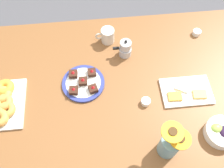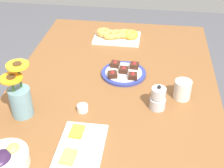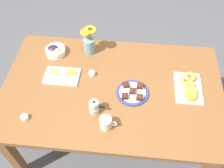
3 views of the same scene
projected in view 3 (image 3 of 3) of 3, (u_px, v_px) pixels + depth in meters
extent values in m
plane|color=#4C4C51|center=(112.00, 135.00, 2.38)|extent=(6.00, 6.00, 0.00)
cube|color=brown|center=(112.00, 89.00, 1.82)|extent=(1.60, 1.00, 0.04)
cube|color=brown|center=(12.00, 155.00, 1.89)|extent=(0.07, 0.07, 0.70)
cube|color=brown|center=(43.00, 72.00, 2.42)|extent=(0.07, 0.07, 0.70)
cube|color=brown|center=(193.00, 84.00, 2.32)|extent=(0.07, 0.07, 0.70)
cylinder|color=beige|center=(106.00, 123.00, 1.57)|extent=(0.08, 0.08, 0.09)
cylinder|color=brown|center=(106.00, 120.00, 1.54)|extent=(0.07, 0.07, 0.00)
torus|color=beige|center=(114.00, 124.00, 1.57)|extent=(0.05, 0.01, 0.05)
cylinder|color=white|center=(56.00, 51.00, 2.01)|extent=(0.16, 0.16, 0.05)
ellipsoid|color=#2D1938|center=(53.00, 48.00, 2.00)|extent=(0.09, 0.07, 0.04)
ellipsoid|color=#9EC14C|center=(58.00, 51.00, 1.98)|extent=(0.06, 0.05, 0.04)
cube|color=white|center=(62.00, 76.00, 1.86)|extent=(0.26, 0.17, 0.01)
cube|color=#EFB74C|center=(55.00, 71.00, 1.87)|extent=(0.07, 0.06, 0.01)
cube|color=white|center=(64.00, 77.00, 1.84)|extent=(0.09, 0.08, 0.01)
cube|color=orange|center=(72.00, 73.00, 1.87)|extent=(0.07, 0.05, 0.01)
cube|color=white|center=(188.00, 88.00, 1.79)|extent=(0.19, 0.28, 0.01)
torus|color=gold|center=(191.00, 95.00, 1.72)|extent=(0.13, 0.13, 0.04)
torus|color=gold|center=(191.00, 91.00, 1.75)|extent=(0.12, 0.12, 0.04)
torus|color=orange|center=(189.00, 86.00, 1.77)|extent=(0.12, 0.12, 0.04)
torus|color=gold|center=(186.00, 81.00, 1.80)|extent=(0.10, 0.10, 0.03)
torus|color=#CE8B3E|center=(190.00, 77.00, 1.82)|extent=(0.13, 0.13, 0.04)
cylinder|color=white|center=(25.00, 118.00, 1.63)|extent=(0.05, 0.05, 0.03)
cylinder|color=#C68923|center=(24.00, 117.00, 1.62)|extent=(0.04, 0.04, 0.01)
cylinder|color=white|center=(92.00, 74.00, 1.87)|extent=(0.05, 0.05, 0.03)
cylinder|color=maroon|center=(92.00, 73.00, 1.86)|extent=(0.04, 0.04, 0.01)
cylinder|color=navy|center=(132.00, 93.00, 1.77)|extent=(0.23, 0.23, 0.01)
cylinder|color=white|center=(132.00, 93.00, 1.76)|extent=(0.19, 0.19, 0.01)
cube|color=#381E14|center=(126.00, 85.00, 1.78)|extent=(0.05, 0.05, 0.02)
cone|color=red|center=(126.00, 83.00, 1.77)|extent=(0.02, 0.02, 0.01)
cube|color=#381E14|center=(140.00, 86.00, 1.78)|extent=(0.05, 0.05, 0.02)
cone|color=red|center=(140.00, 84.00, 1.76)|extent=(0.02, 0.02, 0.01)
cube|color=#381E14|center=(125.00, 96.00, 1.72)|extent=(0.05, 0.05, 0.02)
cone|color=red|center=(125.00, 95.00, 1.71)|extent=(0.02, 0.02, 0.01)
cube|color=#381E14|center=(140.00, 97.00, 1.71)|extent=(0.05, 0.05, 0.02)
cone|color=red|center=(140.00, 96.00, 1.70)|extent=(0.02, 0.02, 0.01)
cube|color=#381E14|center=(133.00, 91.00, 1.75)|extent=(0.05, 0.05, 0.02)
cone|color=red|center=(133.00, 89.00, 1.73)|extent=(0.02, 0.02, 0.01)
cylinder|color=#6B939E|center=(89.00, 46.00, 1.99)|extent=(0.09, 0.09, 0.13)
cylinder|color=#3D702D|center=(90.00, 35.00, 1.89)|extent=(0.01, 0.01, 0.10)
cylinder|color=yellow|center=(90.00, 30.00, 1.85)|extent=(0.09, 0.09, 0.01)
cylinder|color=#472D14|center=(90.00, 29.00, 1.85)|extent=(0.04, 0.04, 0.01)
cylinder|color=#3D702D|center=(87.00, 36.00, 1.92)|extent=(0.01, 0.01, 0.06)
cylinder|color=orange|center=(86.00, 32.00, 1.89)|extent=(0.09, 0.09, 0.01)
cylinder|color=#472D14|center=(86.00, 31.00, 1.89)|extent=(0.04, 0.04, 0.01)
cylinder|color=#B7B7BC|center=(94.00, 109.00, 1.66)|extent=(0.07, 0.07, 0.05)
cylinder|color=#B7B7BC|center=(94.00, 107.00, 1.64)|extent=(0.05, 0.05, 0.01)
cylinder|color=#B7B7BC|center=(94.00, 104.00, 1.61)|extent=(0.06, 0.06, 0.04)
sphere|color=black|center=(94.00, 102.00, 1.59)|extent=(0.02, 0.02, 0.02)
cube|color=black|center=(102.00, 107.00, 1.63)|extent=(0.04, 0.01, 0.01)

